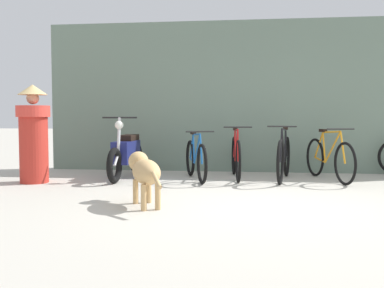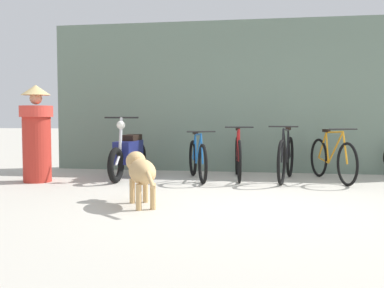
{
  "view_description": "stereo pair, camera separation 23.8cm",
  "coord_description": "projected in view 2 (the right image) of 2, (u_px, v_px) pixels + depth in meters",
  "views": [
    {
      "loc": [
        -0.22,
        -5.45,
        1.07
      ],
      "look_at": [
        -1.04,
        1.15,
        0.65
      ],
      "focal_mm": 42.0,
      "sensor_mm": 36.0,
      "label": 1
    },
    {
      "loc": [
        0.02,
        -5.42,
        1.07
      ],
      "look_at": [
        -1.04,
        1.15,
        0.65
      ],
      "focal_mm": 42.0,
      "sensor_mm": 36.0,
      "label": 2
    }
  ],
  "objects": [
    {
      "name": "bicycle_1",
      "position": [
        238.0,
        157.0,
        7.61
      ],
      "size": [
        0.46,
        1.72,
        0.9
      ],
      "rotation": [
        0.0,
        0.0,
        -1.47
      ],
      "color": "black",
      "rests_on": "ground"
    },
    {
      "name": "person_in_robes",
      "position": [
        37.0,
        133.0,
        7.23
      ],
      "size": [
        0.53,
        0.53,
        1.56
      ],
      "rotation": [
        0.0,
        0.0,
        3.14
      ],
      "color": "#B72D23",
      "rests_on": "ground"
    },
    {
      "name": "shop_wall_back",
      "position": [
        264.0,
        97.0,
        8.49
      ],
      "size": [
        8.21,
        0.2,
        2.87
      ],
      "color": "slate",
      "rests_on": "ground"
    },
    {
      "name": "bicycle_0",
      "position": [
        197.0,
        160.0,
        7.49
      ],
      "size": [
        0.6,
        1.56,
        0.83
      ],
      "rotation": [
        0.0,
        0.0,
        -1.26
      ],
      "color": "black",
      "rests_on": "ground"
    },
    {
      "name": "bicycle_2",
      "position": [
        286.0,
        158.0,
        7.37
      ],
      "size": [
        0.47,
        1.71,
        0.91
      ],
      "rotation": [
        0.0,
        0.0,
        -1.75
      ],
      "color": "black",
      "rests_on": "ground"
    },
    {
      "name": "stray_dog",
      "position": [
        141.0,
        171.0,
        5.36
      ],
      "size": [
        0.66,
        1.14,
        0.62
      ],
      "rotation": [
        0.0,
        0.0,
        2.03
      ],
      "color": "tan",
      "rests_on": "ground"
    },
    {
      "name": "motorcycle",
      "position": [
        129.0,
        154.0,
        7.71
      ],
      "size": [
        0.58,
        1.8,
        1.05
      ],
      "rotation": [
        0.0,
        0.0,
        -1.6
      ],
      "color": "black",
      "rests_on": "ground"
    },
    {
      "name": "bicycle_3",
      "position": [
        332.0,
        159.0,
        7.33
      ],
      "size": [
        0.6,
        1.68,
        0.87
      ],
      "rotation": [
        0.0,
        0.0,
        -1.28
      ],
      "color": "black",
      "rests_on": "ground"
    },
    {
      "name": "ground_plane",
      "position": [
        262.0,
        205.0,
        5.41
      ],
      "size": [
        60.0,
        60.0,
        0.0
      ],
      "primitive_type": "plane",
      "color": "#B7B2A5"
    }
  ]
}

